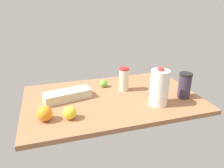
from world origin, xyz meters
TOP-DOWN VIEW (x-y plane):
  - countertop at (0.00, 0.00)cm, footprint 120.00×76.00cm
  - egg_carton at (30.09, -5.45)cm, footprint 33.19×17.28cm
  - milk_jug at (-25.96, 18.60)cm, footprint 11.90×11.90cm
  - tumbler_cup at (-12.02, -9.32)cm, footprint 7.29×7.29cm
  - shaker_bottle at (-47.94, 14.33)cm, footprint 8.88×8.88cm
  - lemon_near_front at (31.61, 20.16)cm, footprint 7.92×7.92cm
  - orange_beside_bowl at (45.33, 18.02)cm, footprint 8.81×8.81cm
  - orange_loose at (-49.92, -27.84)cm, footprint 7.77×7.77cm
  - lime_far_back at (0.88, -19.55)cm, footprint 6.07×6.07cm

SIDE VIEW (x-z plane):
  - countertop at x=0.00cm, z-range 0.00..3.00cm
  - lime_far_back at x=0.88cm, z-range 3.00..9.07cm
  - egg_carton at x=30.09cm, z-range 3.00..9.32cm
  - orange_loose at x=-49.92cm, z-range 3.00..10.77cm
  - lemon_near_front at x=31.61cm, z-range 3.00..10.92cm
  - orange_beside_bowl at x=45.33cm, z-range 3.00..11.81cm
  - tumbler_cup at x=-12.02cm, z-range 3.04..20.74cm
  - shaker_bottle at x=-47.94cm, z-range 3.04..20.76cm
  - milk_jug at x=-25.96cm, z-range 2.22..27.30cm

